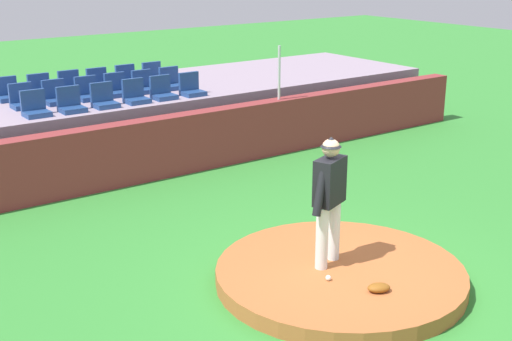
{
  "coord_description": "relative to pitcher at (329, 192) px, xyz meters",
  "views": [
    {
      "loc": [
        -6.06,
        -6.35,
        4.41
      ],
      "look_at": [
        0.0,
        1.98,
        1.12
      ],
      "focal_mm": 48.52,
      "sensor_mm": 36.0,
      "label": 1
    }
  ],
  "objects": [
    {
      "name": "bleacher_platform",
      "position": [
        0.05,
        8.06,
        -0.63
      ],
      "size": [
        17.42,
        3.87,
        1.32
      ],
      "primitive_type": "cube",
      "color": "#9B8799",
      "rests_on": "ground_plane"
    },
    {
      "name": "fielding_glove",
      "position": [
        -0.03,
        -1.03,
        -1.01
      ],
      "size": [
        0.36,
        0.31,
        0.11
      ],
      "primitive_type": "ellipsoid",
      "rotation": [
        0.0,
        0.0,
        5.86
      ],
      "color": "brown",
      "rests_on": "pitchers_mound"
    },
    {
      "name": "stadium_chair_13",
      "position": [
        -0.99,
        8.44,
        0.19
      ],
      "size": [
        0.48,
        0.44,
        0.5
      ],
      "rotation": [
        0.0,
        0.0,
        3.14
      ],
      "color": "navy",
      "rests_on": "bleacher_platform"
    },
    {
      "name": "baseball",
      "position": [
        -0.34,
        -0.41,
        -1.03
      ],
      "size": [
        0.07,
        0.07,
        0.07
      ],
      "primitive_type": "sphere",
      "color": "white",
      "rests_on": "pitchers_mound"
    },
    {
      "name": "stadium_chair_16",
      "position": [
        1.12,
        8.47,
        0.19
      ],
      "size": [
        0.48,
        0.44,
        0.5
      ],
      "rotation": [
        0.0,
        0.0,
        3.14
      ],
      "color": "navy",
      "rests_on": "bleacher_platform"
    },
    {
      "name": "stadium_chair_7",
      "position": [
        -0.99,
        7.54,
        0.19
      ],
      "size": [
        0.48,
        0.44,
        0.5
      ],
      "rotation": [
        0.0,
        0.0,
        3.14
      ],
      "color": "navy",
      "rests_on": "bleacher_platform"
    },
    {
      "name": "stadium_chair_10",
      "position": [
        1.09,
        7.55,
        0.19
      ],
      "size": [
        0.48,
        0.44,
        0.5
      ],
      "rotation": [
        0.0,
        0.0,
        3.14
      ],
      "color": "navy",
      "rests_on": "bleacher_platform"
    },
    {
      "name": "stadium_chair_1",
      "position": [
        -1.02,
        6.63,
        0.19
      ],
      "size": [
        0.48,
        0.44,
        0.5
      ],
      "rotation": [
        0.0,
        0.0,
        3.14
      ],
      "color": "navy",
      "rests_on": "bleacher_platform"
    },
    {
      "name": "pitchers_mound",
      "position": [
        0.05,
        -0.22,
        -1.18
      ],
      "size": [
        3.46,
        3.46,
        0.22
      ],
      "primitive_type": "cylinder",
      "color": "#AE5F30",
      "rests_on": "ground_plane"
    },
    {
      "name": "brick_barrier",
      "position": [
        0.05,
        5.45,
        -0.67
      ],
      "size": [
        17.68,
        0.4,
        1.23
      ],
      "primitive_type": "cube",
      "color": "maroon",
      "rests_on": "ground_plane"
    },
    {
      "name": "stadium_chair_6",
      "position": [
        -1.68,
        7.55,
        0.19
      ],
      "size": [
        0.48,
        0.44,
        0.5
      ],
      "rotation": [
        0.0,
        0.0,
        3.14
      ],
      "color": "navy",
      "rests_on": "bleacher_platform"
    },
    {
      "name": "fence_post_right",
      "position": [
        3.36,
        5.45,
        0.54
      ],
      "size": [
        0.06,
        0.06,
        1.2
      ],
      "primitive_type": "cylinder",
      "color": "silver",
      "rests_on": "brick_barrier"
    },
    {
      "name": "stadium_chair_5",
      "position": [
        1.8,
        6.63,
        0.19
      ],
      "size": [
        0.48,
        0.44,
        0.5
      ],
      "rotation": [
        0.0,
        0.0,
        3.14
      ],
      "color": "navy",
      "rests_on": "bleacher_platform"
    },
    {
      "name": "stadium_chair_3",
      "position": [
        0.42,
        6.65,
        0.19
      ],
      "size": [
        0.48,
        0.44,
        0.5
      ],
      "rotation": [
        0.0,
        0.0,
        3.14
      ],
      "color": "navy",
      "rests_on": "bleacher_platform"
    },
    {
      "name": "stadium_chair_11",
      "position": [
        1.8,
        7.56,
        0.19
      ],
      "size": [
        0.48,
        0.44,
        0.5
      ],
      "rotation": [
        0.0,
        0.0,
        3.14
      ],
      "color": "navy",
      "rests_on": "bleacher_platform"
    },
    {
      "name": "stadium_chair_14",
      "position": [
        -0.28,
        8.48,
        0.19
      ],
      "size": [
        0.48,
        0.44,
        0.5
      ],
      "rotation": [
        0.0,
        0.0,
        3.14
      ],
      "color": "navy",
      "rests_on": "bleacher_platform"
    },
    {
      "name": "stadium_chair_17",
      "position": [
        1.82,
        8.46,
        0.19
      ],
      "size": [
        0.48,
        0.44,
        0.5
      ],
      "rotation": [
        0.0,
        0.0,
        3.14
      ],
      "color": "navy",
      "rests_on": "bleacher_platform"
    },
    {
      "name": "stadium_chair_15",
      "position": [
        0.37,
        8.42,
        0.19
      ],
      "size": [
        0.48,
        0.44,
        0.5
      ],
      "rotation": [
        0.0,
        0.0,
        3.14
      ],
      "color": "navy",
      "rests_on": "bleacher_platform"
    },
    {
      "name": "ground_plane",
      "position": [
        0.05,
        -0.22,
        -1.29
      ],
      "size": [
        60.0,
        60.0,
        0.0
      ],
      "primitive_type": "plane",
      "color": "#338832"
    },
    {
      "name": "stadium_chair_8",
      "position": [
        -0.28,
        7.53,
        0.19
      ],
      "size": [
        0.48,
        0.44,
        0.5
      ],
      "rotation": [
        0.0,
        0.0,
        3.14
      ],
      "color": "navy",
      "rests_on": "bleacher_platform"
    },
    {
      "name": "stadium_chair_4",
      "position": [
        1.08,
        6.66,
        0.19
      ],
      "size": [
        0.48,
        0.44,
        0.5
      ],
      "rotation": [
        0.0,
        0.0,
        3.14
      ],
      "color": "navy",
      "rests_on": "bleacher_platform"
    },
    {
      "name": "stadium_chair_9",
      "position": [
        0.43,
        7.57,
        0.19
      ],
      "size": [
        0.48,
        0.44,
        0.5
      ],
      "rotation": [
        0.0,
        0.0,
        3.14
      ],
      "color": "navy",
      "rests_on": "bleacher_platform"
    },
    {
      "name": "stadium_chair_0",
      "position": [
        -1.72,
        6.67,
        0.19
      ],
      "size": [
        0.48,
        0.44,
        0.5
      ],
      "rotation": [
        0.0,
        0.0,
        3.14
      ],
      "color": "navy",
      "rests_on": "bleacher_platform"
    },
    {
      "name": "stadium_chair_12",
      "position": [
        -1.7,
        8.48,
        0.19
      ],
      "size": [
        0.48,
        0.44,
        0.5
      ],
      "rotation": [
        0.0,
        0.0,
        3.14
      ],
      "color": "navy",
      "rests_on": "bleacher_platform"
    },
    {
      "name": "stadium_chair_2",
      "position": [
        -0.3,
        6.63,
        0.19
      ],
      "size": [
        0.48,
        0.44,
        0.5
      ],
      "rotation": [
        0.0,
        0.0,
        3.14
      ],
      "color": "navy",
      "rests_on": "bleacher_platform"
    },
    {
      "name": "pitcher",
      "position": [
        0.0,
        0.0,
        0.0
      ],
      "size": [
        0.81,
        0.43,
        1.83
      ],
      "rotation": [
        0.0,
        0.0,
        0.37
      ],
      "color": "silver",
      "rests_on": "pitchers_mound"
    }
  ]
}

